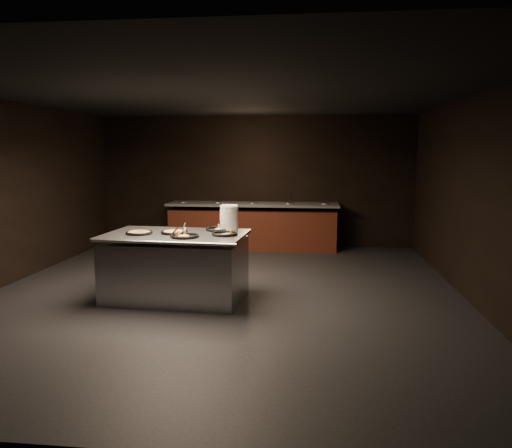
{
  "coord_description": "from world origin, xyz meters",
  "views": [
    {
      "loc": [
        1.3,
        -7.12,
        2.08
      ],
      "look_at": [
        0.45,
        0.3,
        1.01
      ],
      "focal_mm": 35.0,
      "sensor_mm": 36.0,
      "label": 1
    }
  ],
  "objects_px": {
    "plate_stack": "(229,218)",
    "pan_cheese_whole": "(175,232)",
    "serving_counter": "(176,268)",
    "pan_veggie_whole": "(139,233)"
  },
  "relations": [
    {
      "from": "plate_stack",
      "to": "pan_cheese_whole",
      "type": "distance_m",
      "value": 0.82
    },
    {
      "from": "serving_counter",
      "to": "plate_stack",
      "type": "relative_size",
      "value": 5.52
    },
    {
      "from": "pan_cheese_whole",
      "to": "pan_veggie_whole",
      "type": "bearing_deg",
      "value": -166.81
    },
    {
      "from": "serving_counter",
      "to": "pan_cheese_whole",
      "type": "distance_m",
      "value": 0.52
    },
    {
      "from": "plate_stack",
      "to": "pan_veggie_whole",
      "type": "xyz_separation_m",
      "value": [
        -1.21,
        -0.47,
        -0.16
      ]
    },
    {
      "from": "serving_counter",
      "to": "pan_veggie_whole",
      "type": "bearing_deg",
      "value": -166.07
    },
    {
      "from": "plate_stack",
      "to": "pan_veggie_whole",
      "type": "height_order",
      "value": "plate_stack"
    },
    {
      "from": "plate_stack",
      "to": "pan_veggie_whole",
      "type": "distance_m",
      "value": 1.3
    },
    {
      "from": "pan_veggie_whole",
      "to": "pan_cheese_whole",
      "type": "relative_size",
      "value": 0.98
    },
    {
      "from": "serving_counter",
      "to": "plate_stack",
      "type": "bearing_deg",
      "value": 31.1
    }
  ]
}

